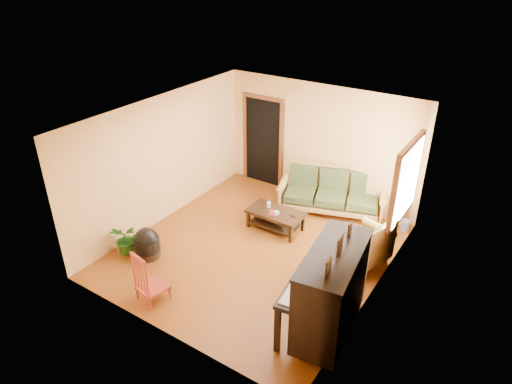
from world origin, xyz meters
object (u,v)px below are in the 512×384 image
Objects in this scene: armchair at (363,240)px; piano at (331,293)px; footstool at (147,246)px; ceramic_crock at (405,225)px; potted_plant at (127,239)px; sofa at (332,192)px; red_chair at (151,276)px; coffee_table at (275,220)px.

armchair is 0.58× the size of piano.
footstool reaches higher than ceramic_crock.
potted_plant is (-4.07, -3.60, 0.18)m from ceramic_crock.
armchair is 3.99× the size of ceramic_crock.
potted_plant is (-2.50, -3.46, -0.17)m from sofa.
footstool is at bearing 174.58° from piano.
sofa is 1.82m from armchair.
potted_plant is at bearing 164.58° from red_chair.
sofa is 2.36× the size of armchair.
coffee_table is 0.70× the size of piano.
piano is 2.68× the size of potted_plant.
sofa is 2.39× the size of red_chair.
armchair is (1.86, -0.11, 0.26)m from coffee_table.
piano is 1.74× the size of red_chair.
sofa is at bearing 54.13° from potted_plant.
red_chair is 1.54× the size of potted_plant.
coffee_table is 2.39× the size of footstool.
sofa is 1.42m from coffee_table.
potted_plant reaches higher than ceramic_crock.
sofa is 4.27m from potted_plant.
armchair is 1.01× the size of red_chair.
sofa is at bearing 62.92° from coffee_table.
footstool is at bearing -140.01° from sofa.
footstool is at bearing 17.36° from potted_plant.
footstool is 0.51× the size of red_chair.
sofa is 4.70× the size of footstool.
sofa reaches higher than armchair.
coffee_table is at bearing -147.98° from ceramic_crock.
red_chair is (-2.42, -2.77, -0.01)m from armchair.
ceramic_crock is 0.39× the size of potted_plant.
armchair is at bearing -103.07° from ceramic_crock.
coffee_table is 4.78× the size of ceramic_crock.
coffee_table reaches higher than ceramic_crock.
red_chair reaches higher than footstool.
footstool is (-1.47, -2.09, 0.02)m from coffee_table.
coffee_table is 1.88m from armchair.
red_chair is at bearing -26.75° from potted_plant.
coffee_table is at bearing -134.84° from sofa.
piano reaches higher than sofa.
armchair reaches higher than ceramic_crock.
sofa is 9.41× the size of ceramic_crock.
potted_plant is (-1.30, 0.66, -0.16)m from red_chair.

